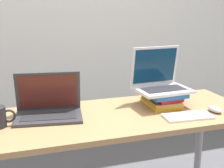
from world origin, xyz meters
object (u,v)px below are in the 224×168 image
laptop_left (48,108)px  mouse (215,109)px  laptop_on_books (160,81)px  book_stack (162,98)px  wireless_keyboard (188,116)px

laptop_left → mouse: laptop_left is taller
laptop_on_books → book_stack: bearing=-79.9°
wireless_keyboard → mouse: size_ratio=2.66×
laptop_left → mouse: 0.95m
laptop_on_books → laptop_left: bearing=-178.5°
wireless_keyboard → mouse: bearing=8.6°
book_stack → laptop_on_books: (-0.00, 0.03, 0.10)m
mouse → laptop_left: bearing=166.5°
laptop_left → book_stack: laptop_left is taller
mouse → book_stack: bearing=138.0°
laptop_on_books → mouse: size_ratio=3.20×
laptop_left → laptop_on_books: (0.69, 0.02, 0.10)m
book_stack → laptop_left: bearing=179.2°
wireless_keyboard → mouse: 0.20m
mouse → wireless_keyboard: bearing=-171.4°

